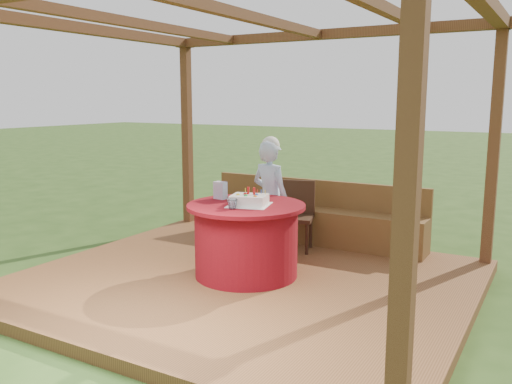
# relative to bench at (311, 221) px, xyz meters

# --- Properties ---
(ground) EXTENTS (60.00, 60.00, 0.00)m
(ground) POSITION_rel_bench_xyz_m (0.00, -1.72, -0.38)
(ground) COLOR #284617
(ground) RESTS_ON ground
(deck) EXTENTS (4.50, 4.00, 0.12)m
(deck) POSITION_rel_bench_xyz_m (0.00, -1.72, -0.32)
(deck) COLOR brown
(deck) RESTS_ON ground
(pergola) EXTENTS (4.50, 4.00, 2.72)m
(pergola) POSITION_rel_bench_xyz_m (0.00, -1.72, 2.02)
(pergola) COLOR brown
(pergola) RESTS_ON deck
(bench) EXTENTS (3.00, 0.42, 0.80)m
(bench) POSITION_rel_bench_xyz_m (0.00, 0.00, 0.00)
(bench) COLOR brown
(bench) RESTS_ON deck
(table) EXTENTS (1.24, 1.24, 0.77)m
(table) POSITION_rel_bench_xyz_m (-0.02, -1.63, 0.13)
(table) COLOR maroon
(table) RESTS_ON deck
(chair) EXTENTS (0.50, 0.50, 0.85)m
(chair) POSITION_rel_bench_xyz_m (-0.01, -0.42, 0.20)
(chair) COLOR #331D10
(chair) RESTS_ON deck
(elderly_woman) EXTENTS (0.57, 0.44, 1.43)m
(elderly_woman) POSITION_rel_bench_xyz_m (-0.13, -0.91, 0.45)
(elderly_woman) COLOR #98BAE1
(elderly_woman) RESTS_ON deck
(birthday_cake) EXTENTS (0.50, 0.50, 0.18)m
(birthday_cake) POSITION_rel_bench_xyz_m (0.04, -1.67, 0.57)
(birthday_cake) COLOR white
(birthday_cake) RESTS_ON table
(gift_bag) EXTENTS (0.14, 0.10, 0.19)m
(gift_bag) POSITION_rel_bench_xyz_m (-0.42, -1.51, 0.60)
(gift_bag) COLOR #EB98D1
(gift_bag) RESTS_ON table
(drinking_glass) EXTENTS (0.14, 0.14, 0.10)m
(drinking_glass) POSITION_rel_bench_xyz_m (-0.02, -1.92, 0.56)
(drinking_glass) COLOR white
(drinking_glass) RESTS_ON table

